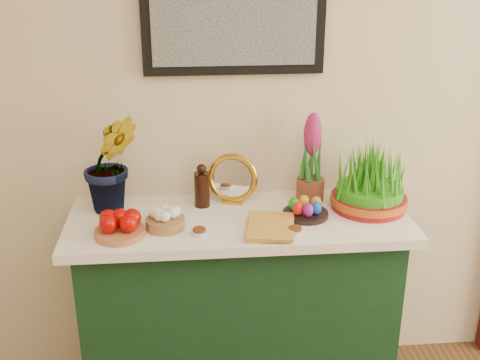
% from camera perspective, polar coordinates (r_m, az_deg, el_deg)
% --- Properties ---
extents(sideboard, '(1.30, 0.45, 0.85)m').
position_cam_1_polar(sideboard, '(2.71, -0.10, -12.38)').
color(sideboard, '#13341B').
rests_on(sideboard, ground).
extents(tablecloth, '(1.40, 0.55, 0.04)m').
position_cam_1_polar(tablecloth, '(2.48, -0.10, -3.86)').
color(tablecloth, silver).
rests_on(tablecloth, sideboard).
extents(hyacinth_green, '(0.32, 0.29, 0.55)m').
position_cam_1_polar(hyacinth_green, '(2.49, -12.23, 3.02)').
color(hyacinth_green, '#256D22').
rests_on(hyacinth_green, tablecloth).
extents(apple_bowl, '(0.25, 0.25, 0.10)m').
position_cam_1_polar(apple_bowl, '(2.34, -11.38, -4.34)').
color(apple_bowl, '#AB6039').
rests_on(apple_bowl, tablecloth).
extents(garlic_basket, '(0.16, 0.16, 0.09)m').
position_cam_1_polar(garlic_basket, '(2.38, -7.11, -3.75)').
color(garlic_basket, '#A07440').
rests_on(garlic_basket, tablecloth).
extents(vinegar_cruet, '(0.07, 0.07, 0.19)m').
position_cam_1_polar(vinegar_cruet, '(2.54, -3.63, -0.72)').
color(vinegar_cruet, black).
rests_on(vinegar_cruet, tablecloth).
extents(mirror, '(0.22, 0.10, 0.22)m').
position_cam_1_polar(mirror, '(2.57, -0.71, 0.10)').
color(mirror, '#C38B25').
rests_on(mirror, tablecloth).
extents(book, '(0.21, 0.27, 0.03)m').
position_cam_1_polar(book, '(2.36, 0.66, -4.31)').
color(book, gold).
rests_on(book, tablecloth).
extents(spice_dish_left, '(0.06, 0.06, 0.03)m').
position_cam_1_polar(spice_dish_left, '(2.32, -3.88, -4.93)').
color(spice_dish_left, silver).
rests_on(spice_dish_left, tablecloth).
extents(spice_dish_right, '(0.06, 0.06, 0.03)m').
position_cam_1_polar(spice_dish_right, '(2.34, 5.24, -4.80)').
color(spice_dish_right, silver).
rests_on(spice_dish_right, tablecloth).
extents(egg_plate, '(0.23, 0.23, 0.08)m').
position_cam_1_polar(egg_plate, '(2.48, 6.26, -2.82)').
color(egg_plate, black).
rests_on(egg_plate, tablecloth).
extents(hyacinth_pink, '(0.12, 0.12, 0.39)m').
position_cam_1_polar(hyacinth_pink, '(2.58, 6.79, 1.72)').
color(hyacinth_pink, brown).
rests_on(hyacinth_pink, tablecloth).
extents(wheatgrass_sabzeh, '(0.32, 0.32, 0.26)m').
position_cam_1_polar(wheatgrass_sabzeh, '(2.56, 12.24, -0.24)').
color(wheatgrass_sabzeh, maroon).
rests_on(wheatgrass_sabzeh, tablecloth).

